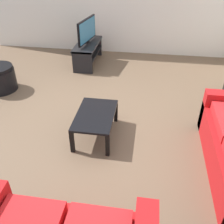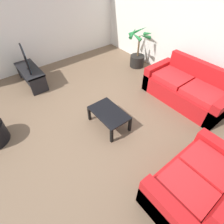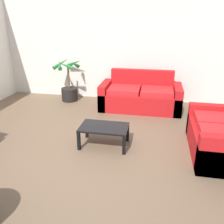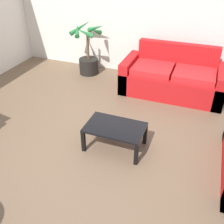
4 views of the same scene
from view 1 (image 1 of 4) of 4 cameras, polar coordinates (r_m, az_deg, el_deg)
The scene contains 4 objects.
ground_plane at distance 4.05m, azimuth -7.10°, elevation -1.67°, with size 6.60×6.60×0.00m, color brown.
tv_stand at distance 5.85m, azimuth -5.37°, elevation 13.49°, with size 1.10×0.45×0.47m.
tv at distance 5.72m, azimuth -5.58°, elevation 17.55°, with size 0.84×0.19×0.52m.
coffee_table at distance 3.54m, azimuth -3.71°, elevation -1.16°, with size 0.82×0.52×0.36m.
Camera 1 is at (3.15, 0.99, 2.35)m, focal length 41.22 mm.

